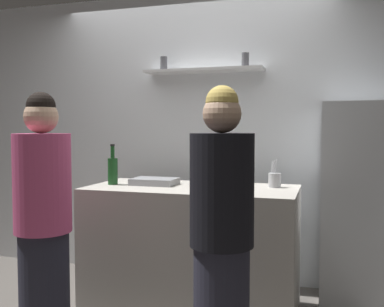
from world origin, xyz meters
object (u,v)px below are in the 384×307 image
Objects in this scene: water_bottle_plastic at (213,177)px; wine_bottle_green_glass at (113,170)px; wine_bottle_dark_glass at (216,171)px; wine_bottle_amber_glass at (197,172)px; baking_pan at (155,181)px; refrigerator at (363,207)px; person_blonde at (222,240)px; person_pink_top at (43,226)px; utensil_holder at (275,180)px.

wine_bottle_green_glass is at bearing 171.01° from water_bottle_plastic.
wine_bottle_green_glass reaches higher than wine_bottle_dark_glass.
wine_bottle_amber_glass is (0.64, 0.14, -0.01)m from wine_bottle_green_glass.
wine_bottle_green_glass is at bearing -162.32° from wine_bottle_dark_glass.
wine_bottle_green_glass is at bearing -167.26° from wine_bottle_amber_glass.
water_bottle_plastic is (0.52, -0.22, 0.08)m from baking_pan.
wine_bottle_amber_glass is (-1.22, -0.27, 0.26)m from refrigerator.
water_bottle_plastic is (-1.02, -0.55, 0.26)m from refrigerator.
person_blonde is at bearing -66.62° from wine_bottle_amber_glass.
wine_bottle_green_glass reaches higher than wine_bottle_amber_glass.
wine_bottle_dark_glass is 0.17× the size of person_pink_top.
wine_bottle_green_glass is (-0.32, -0.08, 0.09)m from baking_pan.
baking_pan is 1.08× the size of wine_bottle_green_glass.
person_blonde reaches higher than baking_pan.
person_pink_top reaches higher than water_bottle_plastic.
wine_bottle_amber_glass is (-0.59, -0.05, 0.05)m from utensil_holder.
utensil_holder is 0.66× the size of wine_bottle_green_glass.
wine_bottle_amber_glass is at bearing 125.68° from water_bottle_plastic.
utensil_holder is 0.46m from wine_bottle_dark_glass.
water_bottle_plastic is at bearing -79.59° from wine_bottle_dark_glass.
wine_bottle_amber_glass is at bearing 104.42° from person_blonde.
water_bottle_plastic is at bearing -54.32° from wine_bottle_amber_glass.
refrigerator is 0.70m from utensil_holder.
person_pink_top is at bearing -141.59° from water_bottle_plastic.
person_blonde is (0.22, -0.70, -0.25)m from water_bottle_plastic.
wine_bottle_green_glass reaches higher than baking_pan.
wine_bottle_dark_glass is at bearing 19.68° from baking_pan.
person_blonde is (-0.16, -1.03, -0.21)m from utensil_holder.
wine_bottle_dark_glass is (0.45, 0.16, 0.08)m from baking_pan.
wine_bottle_green_glass is 0.66m from wine_bottle_amber_glass.
person_blonde is at bearing -98.89° from utensil_holder.
wine_bottle_green_glass reaches higher than water_bottle_plastic.
baking_pan is 0.34m from wine_bottle_green_glass.
refrigerator is 5.65× the size of wine_bottle_dark_glass.
refrigerator is 4.59× the size of baking_pan.
person_blonde is (0.42, -0.98, -0.26)m from wine_bottle_amber_glass.
refrigerator is 6.70× the size of water_bottle_plastic.
utensil_holder is 0.51m from water_bottle_plastic.
baking_pan is at bearing 1.63° from person_pink_top.
person_pink_top reaches higher than baking_pan.
wine_bottle_dark_glass is at bearing -170.95° from refrigerator.
person_pink_top is at bearing -111.32° from baking_pan.
utensil_holder is at bearing 40.64° from water_bottle_plastic.
wine_bottle_dark_glass is 0.17× the size of person_blonde.
refrigerator is 1.19m from water_bottle_plastic.
utensil_holder is 0.71× the size of wine_bottle_amber_glass.
person_blonde reaches higher than wine_bottle_amber_glass.
utensil_holder is 0.89× the size of water_bottle_plastic.
baking_pan is 1.23× the size of wine_bottle_dark_glass.
wine_bottle_dark_glass is 0.94× the size of wine_bottle_amber_glass.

